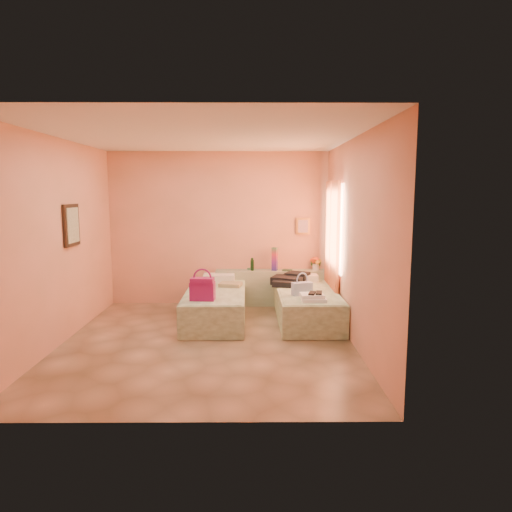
{
  "coord_description": "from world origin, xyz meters",
  "views": [
    {
      "loc": [
        0.63,
        -6.14,
        2.07
      ],
      "look_at": [
        0.68,
        0.85,
        1.09
      ],
      "focal_mm": 32.0,
      "sensor_mm": 36.0,
      "label": 1
    }
  ],
  "objects": [
    {
      "name": "green_book",
      "position": [
        1.25,
        2.03,
        0.66
      ],
      "size": [
        0.19,
        0.17,
        0.03
      ],
      "primitive_type": "cube",
      "rotation": [
        0.0,
        0.0,
        -0.36
      ],
      "color": "#2A4E36",
      "rests_on": "headboard_ledge"
    },
    {
      "name": "clothes_pile",
      "position": [
        1.28,
        1.57,
        0.58
      ],
      "size": [
        0.72,
        0.72,
        0.17
      ],
      "primitive_type": "cube",
      "rotation": [
        0.0,
        0.0,
        -0.34
      ],
      "color": "black",
      "rests_on": "bed_right"
    },
    {
      "name": "ground",
      "position": [
        0.0,
        0.0,
        0.0
      ],
      "size": [
        4.5,
        4.5,
        0.0
      ],
      "primitive_type": "plane",
      "color": "tan",
      "rests_on": "ground"
    },
    {
      "name": "small_dish",
      "position": [
        0.58,
        2.16,
        0.66
      ],
      "size": [
        0.14,
        0.14,
        0.03
      ],
      "primitive_type": "cylinder",
      "rotation": [
        0.0,
        0.0,
        0.3
      ],
      "color": "#4D8E63",
      "rests_on": "headboard_ledge"
    },
    {
      "name": "water_bottle",
      "position": [
        0.62,
        2.06,
        0.76
      ],
      "size": [
        0.08,
        0.08,
        0.22
      ],
      "primitive_type": "cylinder",
      "rotation": [
        0.0,
        0.0,
        -0.27
      ],
      "color": "#143919",
      "rests_on": "headboard_ledge"
    },
    {
      "name": "headboard_ledge",
      "position": [
        0.98,
        2.1,
        0.33
      ],
      "size": [
        2.05,
        0.3,
        0.65
      ],
      "primitive_type": "cube",
      "color": "#A0AE8F",
      "rests_on": "ground"
    },
    {
      "name": "room_walls",
      "position": [
        0.21,
        0.57,
        1.79
      ],
      "size": [
        4.02,
        4.51,
        2.81
      ],
      "color": "#F4A082",
      "rests_on": "ground"
    },
    {
      "name": "rainbow_box",
      "position": [
        1.03,
        2.06,
        0.86
      ],
      "size": [
        0.12,
        0.12,
        0.43
      ],
      "primitive_type": "cube",
      "rotation": [
        0.0,
        0.0,
        -0.32
      ],
      "color": "#93125B",
      "rests_on": "headboard_ledge"
    },
    {
      "name": "bed_right",
      "position": [
        1.5,
        1.05,
        0.25
      ],
      "size": [
        0.92,
        2.01,
        0.5
      ],
      "primitive_type": "cube",
      "rotation": [
        0.0,
        0.0,
        0.01
      ],
      "color": "#CCE9BC",
      "rests_on": "ground"
    },
    {
      "name": "bed_left",
      "position": [
        0.03,
        1.05,
        0.25
      ],
      "size": [
        0.92,
        2.01,
        0.5
      ],
      "primitive_type": "cube",
      "rotation": [
        0.0,
        0.0,
        0.01
      ],
      "color": "#CCE9BC",
      "rests_on": "ground"
    },
    {
      "name": "magenta_handbag",
      "position": [
        -0.11,
        0.41,
        0.67
      ],
      "size": [
        0.37,
        0.22,
        0.33
      ],
      "primitive_type": "cube",
      "rotation": [
        0.0,
        0.0,
        -0.07
      ],
      "color": "#93125B",
      "rests_on": "bed_left"
    },
    {
      "name": "sandal_pair",
      "position": [
        1.55,
        0.36,
        0.61
      ],
      "size": [
        0.22,
        0.26,
        0.02
      ],
      "primitive_type": "cube",
      "rotation": [
        0.0,
        0.0,
        -0.27
      ],
      "color": "black",
      "rests_on": "towel_stack"
    },
    {
      "name": "blue_handbag",
      "position": [
        1.38,
        0.72,
        0.6
      ],
      "size": [
        0.33,
        0.22,
        0.2
      ],
      "primitive_type": "cube",
      "rotation": [
        0.0,
        0.0,
        0.31
      ],
      "color": "#4460A4",
      "rests_on": "bed_right"
    },
    {
      "name": "flower_vase",
      "position": [
        1.78,
        2.12,
        0.79
      ],
      "size": [
        0.28,
        0.28,
        0.28
      ],
      "primitive_type": "cube",
      "rotation": [
        0.0,
        0.0,
        -0.36
      ],
      "color": "white",
      "rests_on": "headboard_ledge"
    },
    {
      "name": "towel_stack",
      "position": [
        1.51,
        0.34,
        0.55
      ],
      "size": [
        0.35,
        0.3,
        0.1
      ],
      "primitive_type": "cube",
      "rotation": [
        0.0,
        0.0,
        0.0
      ],
      "color": "white",
      "rests_on": "bed_right"
    },
    {
      "name": "khaki_garment",
      "position": [
        0.25,
        1.39,
        0.53
      ],
      "size": [
        0.4,
        0.35,
        0.06
      ],
      "primitive_type": "cube",
      "rotation": [
        0.0,
        0.0,
        -0.2
      ],
      "color": "tan",
      "rests_on": "bed_left"
    }
  ]
}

